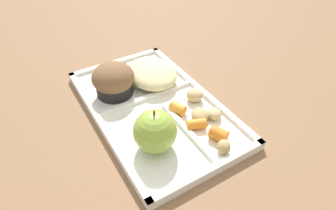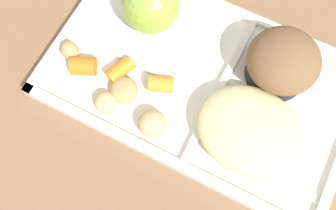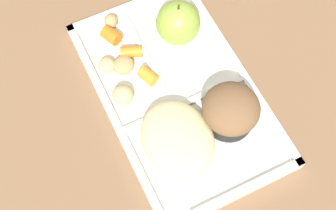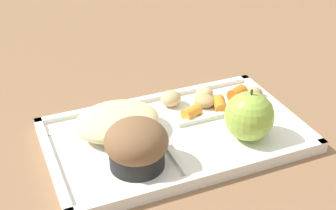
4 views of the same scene
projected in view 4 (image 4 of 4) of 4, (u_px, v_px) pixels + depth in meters
The scene contains 17 objects.
ground at pixel (175, 140), 0.75m from camera, with size 6.00×6.00×0.00m, color #846042.
lunch_tray at pixel (176, 136), 0.74m from camera, with size 0.39×0.24×0.02m.
green_apple at pixel (249, 116), 0.71m from camera, with size 0.08×0.08×0.08m.
bran_muffin at pixel (137, 145), 0.66m from camera, with size 0.09×0.09×0.07m.
carrot_slice_center at pixel (191, 113), 0.77m from camera, with size 0.02×0.02×0.03m, color orange.
carrot_slice_edge at pixel (237, 94), 0.83m from camera, with size 0.02×0.02×0.03m, color orange.
carrot_slice_back at pixel (220, 105), 0.80m from camera, with size 0.02×0.02×0.04m, color orange.
potato_chunk_wedge at pixel (204, 101), 0.81m from camera, with size 0.04×0.04×0.02m, color tan.
potato_chunk_small at pixel (204, 93), 0.83m from camera, with size 0.03×0.03×0.02m, color tan.
potato_chunk_large at pixel (171, 98), 0.81m from camera, with size 0.03×0.04×0.03m, color tan.
potato_chunk_corner at pixel (255, 94), 0.83m from camera, with size 0.03×0.02×0.02m, color tan.
egg_noodle_pile at pixel (117, 121), 0.73m from camera, with size 0.13×0.11×0.04m, color beige.
meatball_back at pixel (114, 120), 0.75m from camera, with size 0.03×0.03×0.03m, color brown.
meatball_front at pixel (103, 118), 0.75m from camera, with size 0.03×0.03×0.03m, color #755B4C.
meatball_center at pixel (113, 116), 0.76m from camera, with size 0.03×0.03×0.03m, color #755B4C.
meatball_side at pixel (125, 126), 0.73m from camera, with size 0.04×0.04×0.04m, color brown.
plastic_fork at pixel (99, 139), 0.73m from camera, with size 0.14×0.10×0.00m.
Camera 4 is at (0.25, 0.56, 0.43)m, focal length 50.89 mm.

